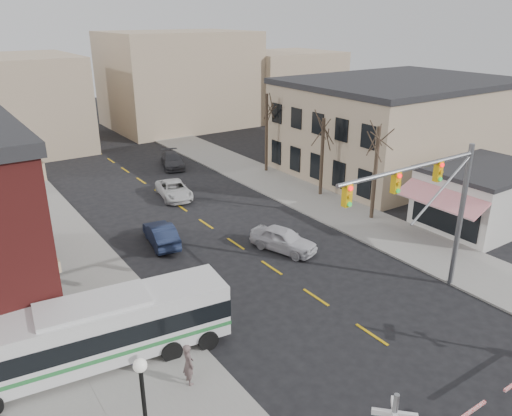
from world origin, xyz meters
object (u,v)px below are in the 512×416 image
(street_lamp, at_px, (143,390))
(transit_bus, at_px, (96,331))
(car_a, at_px, (283,239))
(pedestrian_near, at_px, (188,364))
(car_c, at_px, (174,190))
(pedestrian_far, at_px, (134,343))
(car_b, at_px, (161,234))
(car_d, at_px, (172,160))
(traffic_signal_mast, at_px, (433,197))

(street_lamp, bearing_deg, transit_bus, 87.27)
(street_lamp, distance_m, car_a, 17.16)
(transit_bus, xyz_separation_m, pedestrian_near, (2.56, -3.33, -0.62))
(car_c, relative_size, pedestrian_far, 2.67)
(car_b, distance_m, car_d, 17.74)
(car_b, height_order, pedestrian_near, pedestrian_near)
(street_lamp, height_order, car_b, street_lamp)
(transit_bus, bearing_deg, car_c, 55.62)
(car_c, bearing_deg, car_b, -110.86)
(street_lamp, distance_m, pedestrian_near, 4.39)
(transit_bus, height_order, pedestrian_far, transit_bus)
(transit_bus, relative_size, pedestrian_near, 6.31)
(street_lamp, bearing_deg, car_a, 37.52)
(car_d, bearing_deg, pedestrian_near, -96.86)
(street_lamp, distance_m, car_c, 26.21)
(traffic_signal_mast, relative_size, car_b, 2.14)
(transit_bus, height_order, street_lamp, street_lamp)
(street_lamp, relative_size, car_c, 0.86)
(transit_bus, relative_size, car_b, 2.66)
(traffic_signal_mast, relative_size, car_a, 2.09)
(traffic_signal_mast, relative_size, pedestrian_far, 5.18)
(car_b, relative_size, pedestrian_far, 2.42)
(traffic_signal_mast, xyz_separation_m, car_a, (-2.50, 8.66, -4.95))
(street_lamp, relative_size, pedestrian_near, 2.25)
(car_b, height_order, car_c, car_b)
(transit_bus, height_order, car_b, transit_bus)
(traffic_signal_mast, bearing_deg, car_d, 90.47)
(traffic_signal_mast, bearing_deg, transit_bus, 164.76)
(car_d, bearing_deg, car_a, -78.75)
(car_a, relative_size, car_b, 1.02)
(traffic_signal_mast, height_order, car_a, traffic_signal_mast)
(transit_bus, xyz_separation_m, street_lamp, (-0.29, -5.97, 1.42))
(street_lamp, bearing_deg, car_c, 62.52)
(street_lamp, height_order, car_d, street_lamp)
(transit_bus, xyz_separation_m, traffic_signal_mast, (15.70, -4.28, 4.04))
(car_d, bearing_deg, car_b, -100.37)
(pedestrian_far, bearing_deg, traffic_signal_mast, -75.74)
(car_b, bearing_deg, pedestrian_near, 79.60)
(pedestrian_near, bearing_deg, street_lamp, 135.70)
(pedestrian_far, bearing_deg, car_a, -38.71)
(car_a, bearing_deg, car_d, 64.92)
(traffic_signal_mast, distance_m, car_d, 29.97)
(car_b, bearing_deg, street_lamp, 73.67)
(traffic_signal_mast, relative_size, car_c, 1.94)
(street_lamp, xyz_separation_m, car_d, (15.74, 31.25, -2.39))
(transit_bus, bearing_deg, car_a, 18.36)
(pedestrian_far, bearing_deg, street_lamp, -168.70)
(street_lamp, relative_size, car_d, 0.87)
(traffic_signal_mast, relative_size, car_d, 1.96)
(car_d, bearing_deg, transit_bus, -104.03)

